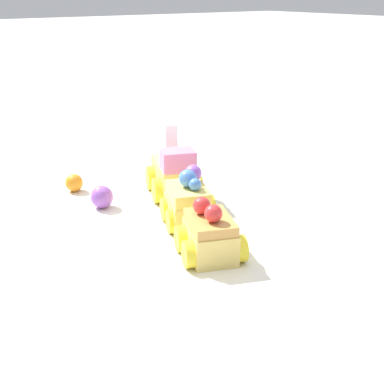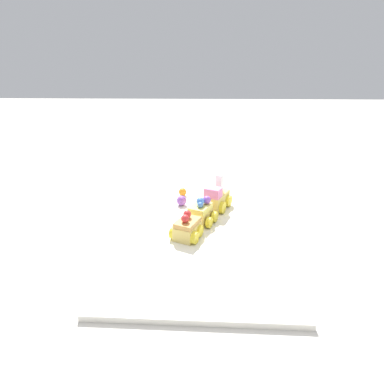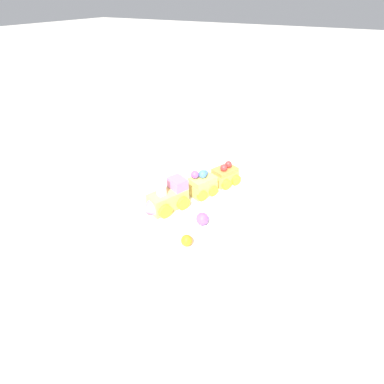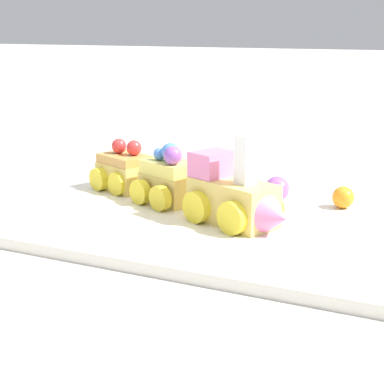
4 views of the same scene
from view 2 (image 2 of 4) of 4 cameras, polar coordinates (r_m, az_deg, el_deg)
The scene contains 7 objects.
ground_plane at distance 0.82m, azimuth 1.62°, elevation -5.49°, with size 10.00×10.00×0.00m, color beige.
display_board at distance 0.82m, azimuth 1.62°, elevation -5.12°, with size 0.74×0.37×0.01m, color white.
cake_train_locomotive at distance 0.86m, azimuth 4.86°, elevation -1.24°, with size 0.13×0.09×0.10m.
cake_car_lemon at distance 0.77m, azimuth 1.97°, elevation -4.09°, with size 0.09×0.08×0.07m.
cake_car_caramel at distance 0.70m, azimuth -0.89°, elevation -6.97°, with size 0.09×0.08×0.06m.
gumball_purple at distance 0.88m, azimuth -1.99°, elevation -1.65°, with size 0.03×0.03×0.03m, color #9956C6.
gumball_orange at distance 0.95m, azimuth -1.81°, elevation 0.01°, with size 0.02×0.02×0.02m, color orange.
Camera 2 is at (-0.73, -0.02, 0.36)m, focal length 28.00 mm.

